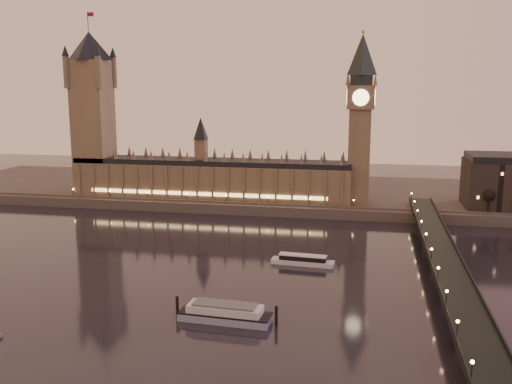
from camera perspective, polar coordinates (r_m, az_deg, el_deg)
ground at (r=249.78m, az=-3.22°, el=-7.66°), size 700.00×700.00×0.00m
far_embankment at (r=402.61m, az=6.83°, el=-0.17°), size 560.00×130.00×6.00m
palace_of_westminster at (r=368.76m, az=-4.59°, el=1.82°), size 180.00×26.62×52.00m
victoria_tower at (r=394.06m, az=-16.06°, el=8.45°), size 31.68×31.68×118.00m
big_ben at (r=350.60m, az=10.42°, el=8.16°), size 17.68×17.68×104.00m
westminster_bridge at (r=242.75m, az=18.38°, el=-7.39°), size 13.20×260.00×15.30m
bare_tree_0 at (r=350.98m, az=22.37°, el=-0.56°), size 5.86×5.86×11.92m
cruise_boat_a at (r=255.12m, az=4.70°, el=-6.82°), size 28.17×7.93×4.45m
moored_barge at (r=196.76m, az=-3.12°, el=-12.00°), size 36.16×10.45×6.64m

